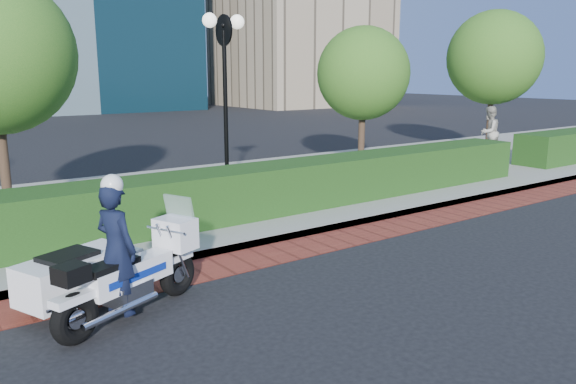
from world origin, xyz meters
TOP-DOWN VIEW (x-y plane):
  - ground at (0.00, 0.00)m, footprint 120.00×120.00m
  - brick_strip at (0.00, 1.50)m, footprint 60.00×1.00m
  - sidewalk at (0.00, 6.00)m, footprint 60.00×8.00m
  - hedge_main at (0.00, 3.60)m, footprint 18.00×1.20m
  - lamppost at (1.00, 5.20)m, footprint 1.02×0.70m
  - tree_c at (6.50, 6.50)m, footprint 2.80×2.80m
  - tree_d at (13.00, 6.50)m, footprint 3.40×3.40m
  - police_motorcycle at (-3.34, 0.72)m, footprint 2.41×1.81m
  - pedestrian at (11.61, 5.54)m, footprint 0.95×0.78m

SIDE VIEW (x-z plane):
  - ground at x=0.00m, z-range 0.00..0.00m
  - brick_strip at x=0.00m, z-range 0.00..0.01m
  - sidewalk at x=0.00m, z-range 0.00..0.15m
  - hedge_main at x=0.00m, z-range 0.15..1.15m
  - police_motorcycle at x=-3.34m, z-range -0.30..1.60m
  - pedestrian at x=11.61m, z-range 0.15..1.95m
  - lamppost at x=1.00m, z-range 0.85..5.06m
  - tree_c at x=6.50m, z-range 0.90..5.20m
  - tree_d at x=13.00m, z-range 1.03..6.19m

